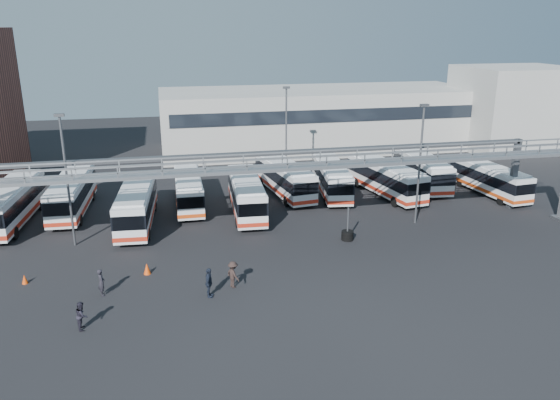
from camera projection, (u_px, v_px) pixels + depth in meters
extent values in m
plane|color=black|center=(300.00, 269.00, 38.12)|extent=(140.00, 140.00, 0.00)
cube|color=gray|center=(285.00, 167.00, 40.89)|extent=(50.00, 1.80, 0.22)
cube|color=gray|center=(287.00, 158.00, 39.81)|extent=(50.00, 0.10, 0.10)
cube|color=gray|center=(282.00, 153.00, 41.39)|extent=(50.00, 0.10, 0.10)
cube|color=#4C4F54|center=(274.00, 153.00, 44.55)|extent=(45.00, 0.50, 0.35)
cube|color=#9E9E99|center=(317.00, 119.00, 74.65)|extent=(42.00, 14.00, 8.00)
cube|color=#B2B2AD|center=(514.00, 108.00, 73.86)|extent=(14.00, 12.00, 11.00)
cylinder|color=#4C4F54|center=(68.00, 183.00, 40.79)|extent=(0.18, 0.18, 10.00)
cube|color=#4C4F54|center=(59.00, 115.00, 39.22)|extent=(0.70, 0.35, 0.22)
cylinder|color=#4C4F54|center=(419.00, 167.00, 45.52)|extent=(0.18, 0.18, 10.00)
cube|color=#4C4F54|center=(424.00, 105.00, 43.95)|extent=(0.70, 0.35, 0.22)
cylinder|color=#4C4F54|center=(286.00, 136.00, 57.85)|extent=(0.18, 0.18, 10.00)
cube|color=#4C4F54|center=(286.00, 88.00, 56.28)|extent=(0.70, 0.35, 0.22)
cube|color=silver|center=(12.00, 203.00, 46.20)|extent=(3.48, 11.61, 2.86)
cube|color=black|center=(11.00, 199.00, 46.09)|extent=(3.55, 11.68, 1.14)
cube|color=red|center=(13.00, 214.00, 46.51)|extent=(3.54, 11.67, 0.36)
cube|color=silver|center=(9.00, 186.00, 45.73)|extent=(3.14, 10.45, 0.17)
cylinder|color=black|center=(15.00, 233.00, 43.32)|extent=(0.39, 1.06, 1.04)
cylinder|color=black|center=(13.00, 205.00, 49.92)|extent=(0.39, 1.06, 1.04)
cylinder|color=black|center=(40.00, 204.00, 50.23)|extent=(0.39, 1.06, 1.04)
cube|color=silver|center=(72.00, 194.00, 49.03)|extent=(3.01, 11.10, 2.75)
cube|color=black|center=(72.00, 190.00, 48.93)|extent=(3.08, 11.16, 1.10)
cube|color=red|center=(73.00, 204.00, 49.33)|extent=(3.07, 11.15, 0.35)
cube|color=silver|center=(70.00, 178.00, 48.58)|extent=(2.71, 9.99, 0.16)
cylinder|color=black|center=(52.00, 221.00, 45.95)|extent=(0.35, 1.01, 1.00)
cylinder|color=black|center=(80.00, 220.00, 46.31)|extent=(0.35, 1.01, 1.00)
cylinder|color=black|center=(68.00, 197.00, 52.56)|extent=(0.35, 1.01, 1.00)
cylinder|color=black|center=(93.00, 195.00, 52.92)|extent=(0.35, 1.01, 1.00)
cube|color=silver|center=(137.00, 205.00, 45.99)|extent=(3.29, 11.23, 2.77)
cube|color=black|center=(136.00, 201.00, 45.89)|extent=(3.35, 11.29, 1.11)
cube|color=red|center=(138.00, 215.00, 46.29)|extent=(3.34, 11.28, 0.35)
cube|color=silver|center=(135.00, 188.00, 45.54)|extent=(2.96, 10.11, 0.16)
cylinder|color=black|center=(118.00, 235.00, 42.91)|extent=(0.37, 1.03, 1.01)
cylinder|color=black|center=(148.00, 234.00, 43.22)|extent=(0.37, 1.03, 1.01)
cylinder|color=black|center=(129.00, 207.00, 49.59)|extent=(0.37, 1.03, 1.01)
cylinder|color=black|center=(155.00, 206.00, 49.90)|extent=(0.37, 1.03, 1.01)
cube|color=silver|center=(188.00, 189.00, 50.78)|extent=(2.41, 10.15, 2.53)
cube|color=black|center=(188.00, 186.00, 50.68)|extent=(2.47, 10.22, 1.01)
cube|color=#C94212|center=(189.00, 198.00, 51.05)|extent=(2.46, 10.21, 0.32)
cube|color=silver|center=(188.00, 175.00, 50.36)|extent=(2.17, 9.14, 0.15)
cylinder|color=black|center=(179.00, 214.00, 47.93)|extent=(0.29, 0.92, 0.92)
cylinder|color=black|center=(202.00, 212.00, 48.33)|extent=(0.29, 0.92, 0.92)
cylinder|color=black|center=(177.00, 192.00, 53.97)|extent=(0.29, 0.92, 0.92)
cylinder|color=black|center=(198.00, 191.00, 54.37)|extent=(0.29, 0.92, 0.92)
cube|color=silver|center=(246.00, 194.00, 48.91)|extent=(3.08, 11.01, 2.72)
cube|color=black|center=(246.00, 191.00, 48.82)|extent=(3.14, 11.07, 1.09)
cube|color=red|center=(246.00, 204.00, 49.21)|extent=(3.13, 11.06, 0.35)
cube|color=silver|center=(246.00, 179.00, 48.47)|extent=(2.77, 9.91, 0.16)
cylinder|color=black|center=(237.00, 222.00, 45.87)|extent=(0.35, 1.01, 0.99)
cylinder|color=black|center=(264.00, 220.00, 46.21)|extent=(0.35, 1.01, 0.99)
cylinder|color=black|center=(231.00, 197.00, 52.42)|extent=(0.35, 1.01, 0.99)
cylinder|color=black|center=(254.00, 196.00, 52.76)|extent=(0.35, 1.01, 0.99)
cube|color=silver|center=(284.00, 177.00, 54.27)|extent=(4.00, 11.14, 2.72)
cube|color=black|center=(284.00, 174.00, 54.17)|extent=(4.07, 11.21, 1.09)
cube|color=red|center=(284.00, 187.00, 54.56)|extent=(4.06, 11.20, 0.35)
cube|color=silver|center=(285.00, 163.00, 53.82)|extent=(3.60, 10.03, 0.16)
cylinder|color=black|center=(287.00, 201.00, 51.19)|extent=(0.44, 1.02, 0.99)
cylinder|color=black|center=(308.00, 199.00, 51.93)|extent=(0.44, 1.02, 0.99)
cylinder|color=black|center=(263.00, 182.00, 57.41)|extent=(0.44, 1.02, 0.99)
cylinder|color=black|center=(283.00, 180.00, 58.15)|extent=(0.44, 1.02, 0.99)
cube|color=silver|center=(331.00, 178.00, 54.42)|extent=(3.77, 10.75, 2.63)
cube|color=black|center=(332.00, 175.00, 54.32)|extent=(3.83, 10.81, 1.05)
cube|color=red|center=(331.00, 187.00, 54.71)|extent=(3.82, 10.80, 0.33)
cube|color=silver|center=(332.00, 164.00, 53.99)|extent=(3.39, 9.67, 0.15)
cylinder|color=black|center=(326.00, 200.00, 51.53)|extent=(0.41, 0.99, 0.96)
cylinder|color=black|center=(348.00, 200.00, 51.70)|extent=(0.41, 0.99, 0.96)
cylinder|color=black|center=(316.00, 181.00, 57.92)|extent=(0.41, 0.99, 0.96)
cylinder|color=black|center=(336.00, 180.00, 58.08)|extent=(0.41, 0.99, 0.96)
cube|color=silver|center=(386.00, 178.00, 54.09)|extent=(4.32, 11.18, 2.73)
cube|color=black|center=(386.00, 175.00, 53.99)|extent=(4.39, 11.25, 1.09)
cube|color=red|center=(385.00, 187.00, 54.39)|extent=(4.38, 11.24, 0.35)
cube|color=silver|center=(386.00, 164.00, 53.65)|extent=(3.89, 10.06, 0.16)
cylinder|color=black|center=(395.00, 202.00, 51.01)|extent=(0.46, 1.03, 0.99)
cylinder|color=black|center=(415.00, 199.00, 51.82)|extent=(0.46, 1.03, 0.99)
cylinder|color=black|center=(357.00, 183.00, 57.17)|extent=(0.46, 1.03, 0.99)
cylinder|color=black|center=(376.00, 180.00, 57.98)|extent=(0.46, 1.03, 0.99)
cube|color=silver|center=(422.00, 169.00, 57.24)|extent=(3.49, 11.14, 2.74)
cube|color=black|center=(422.00, 166.00, 57.14)|extent=(3.55, 11.20, 1.10)
cube|color=red|center=(421.00, 178.00, 57.54)|extent=(3.54, 11.19, 0.35)
cube|color=silver|center=(423.00, 156.00, 56.79)|extent=(3.14, 10.02, 0.16)
cylinder|color=black|center=(423.00, 191.00, 54.20)|extent=(0.39, 1.02, 1.00)
cylinder|color=black|center=(445.00, 191.00, 54.46)|extent=(0.39, 1.02, 1.00)
cylinder|color=black|center=(400.00, 173.00, 60.82)|extent=(0.39, 1.02, 1.00)
cylinder|color=black|center=(419.00, 173.00, 61.08)|extent=(0.39, 1.02, 1.00)
cube|color=silver|center=(489.00, 179.00, 54.33)|extent=(3.24, 10.11, 2.48)
cube|color=black|center=(490.00, 176.00, 54.24)|extent=(3.31, 10.18, 0.99)
cube|color=#C94212|center=(488.00, 187.00, 54.60)|extent=(3.30, 10.17, 0.32)
cube|color=silver|center=(491.00, 166.00, 53.93)|extent=(2.92, 9.10, 0.14)
cylinder|color=black|center=(501.00, 201.00, 51.53)|extent=(0.36, 0.93, 0.90)
cylinder|color=black|center=(519.00, 199.00, 52.12)|extent=(0.36, 0.93, 0.90)
cylinder|color=black|center=(460.00, 183.00, 57.28)|extent=(0.36, 0.93, 0.90)
cylinder|color=black|center=(476.00, 181.00, 57.87)|extent=(0.36, 0.93, 0.90)
imported|color=black|center=(101.00, 282.00, 34.23)|extent=(0.59, 0.74, 1.78)
imported|color=black|center=(82.00, 315.00, 30.45)|extent=(0.64, 0.82, 1.66)
imported|color=black|center=(233.00, 274.00, 35.28)|extent=(1.14, 1.34, 1.80)
imported|color=#1B2231|center=(209.00, 283.00, 33.98)|extent=(0.73, 1.22, 1.95)
cone|color=#E7460C|center=(25.00, 279.00, 35.95)|extent=(0.51, 0.51, 0.63)
cone|color=#E7460C|center=(147.00, 269.00, 37.31)|extent=(0.64, 0.64, 0.78)
cylinder|color=black|center=(347.00, 238.00, 43.27)|extent=(0.96, 0.96, 0.23)
cylinder|color=black|center=(347.00, 235.00, 43.19)|extent=(0.96, 0.96, 0.23)
cylinder|color=black|center=(347.00, 232.00, 43.12)|extent=(0.96, 0.96, 0.23)
cylinder|color=#4C4F54|center=(348.00, 224.00, 42.89)|extent=(0.14, 0.14, 2.73)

